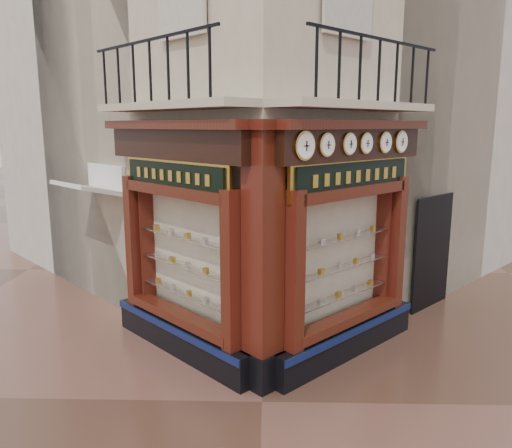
{
  "coord_description": "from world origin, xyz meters",
  "views": [
    {
      "loc": [
        0.09,
        -6.52,
        3.9
      ],
      "look_at": [
        -0.14,
        2.0,
        2.21
      ],
      "focal_mm": 35.0,
      "sensor_mm": 36.0,
      "label": 1
    }
  ],
  "objects_px": {
    "clock_b": "(327,145)",
    "clock_c": "(349,144)",
    "clock_a": "(305,146)",
    "awning": "(94,312)",
    "clock_d": "(366,143)",
    "clock_e": "(385,142)",
    "signboard_left": "(174,176)",
    "signboard_right": "(355,176)",
    "corner_pilaster": "(263,262)",
    "clock_f": "(401,142)"
  },
  "relations": [
    {
      "from": "clock_b",
      "to": "clock_c",
      "type": "bearing_deg",
      "value": 0.0
    },
    {
      "from": "clock_a",
      "to": "awning",
      "type": "height_order",
      "value": "clock_a"
    },
    {
      "from": "clock_d",
      "to": "clock_e",
      "type": "xyz_separation_m",
      "value": [
        0.39,
        0.39,
        -0.0
      ]
    },
    {
      "from": "signboard_left",
      "to": "signboard_right",
      "type": "xyz_separation_m",
      "value": [
        2.92,
        0.0,
        -0.0
      ]
    },
    {
      "from": "clock_b",
      "to": "clock_d",
      "type": "xyz_separation_m",
      "value": [
        0.7,
        0.7,
        -0.0
      ]
    },
    {
      "from": "clock_d",
      "to": "signboard_left",
      "type": "bearing_deg",
      "value": 135.07
    },
    {
      "from": "clock_d",
      "to": "awning",
      "type": "bearing_deg",
      "value": 115.11
    },
    {
      "from": "corner_pilaster",
      "to": "signboard_right",
      "type": "relative_size",
      "value": 1.8
    },
    {
      "from": "clock_d",
      "to": "signboard_right",
      "type": "bearing_deg",
      "value": 136.39
    },
    {
      "from": "awning",
      "to": "corner_pilaster",
      "type": "bearing_deg",
      "value": -173.83
    },
    {
      "from": "clock_c",
      "to": "clock_d",
      "type": "bearing_deg",
      "value": 0.0
    },
    {
      "from": "clock_c",
      "to": "signboard_right",
      "type": "xyz_separation_m",
      "value": [
        0.15,
        0.31,
        -0.52
      ]
    },
    {
      "from": "clock_b",
      "to": "clock_e",
      "type": "xyz_separation_m",
      "value": [
        1.09,
        1.09,
        -0.0
      ]
    },
    {
      "from": "clock_a",
      "to": "clock_f",
      "type": "xyz_separation_m",
      "value": [
        1.78,
        1.78,
        -0.0
      ]
    },
    {
      "from": "clock_c",
      "to": "signboard_right",
      "type": "bearing_deg",
      "value": 18.58
    },
    {
      "from": "corner_pilaster",
      "to": "clock_c",
      "type": "relative_size",
      "value": 11.62
    },
    {
      "from": "corner_pilaster",
      "to": "awning",
      "type": "relative_size",
      "value": 2.69
    },
    {
      "from": "clock_f",
      "to": "signboard_right",
      "type": "relative_size",
      "value": 0.17
    },
    {
      "from": "corner_pilaster",
      "to": "clock_a",
      "type": "xyz_separation_m",
      "value": [
        0.58,
        -0.03,
        1.67
      ]
    },
    {
      "from": "clock_e",
      "to": "awning",
      "type": "distance_m",
      "value": 6.86
    },
    {
      "from": "clock_a",
      "to": "clock_d",
      "type": "distance_m",
      "value": 1.48
    },
    {
      "from": "corner_pilaster",
      "to": "clock_e",
      "type": "height_order",
      "value": "corner_pilaster"
    },
    {
      "from": "clock_e",
      "to": "signboard_left",
      "type": "bearing_deg",
      "value": 141.46
    },
    {
      "from": "clock_e",
      "to": "signboard_right",
      "type": "bearing_deg",
      "value": 170.58
    },
    {
      "from": "clock_e",
      "to": "signboard_left",
      "type": "relative_size",
      "value": 0.18
    },
    {
      "from": "signboard_right",
      "to": "clock_e",
      "type": "bearing_deg",
      "value": -9.42
    },
    {
      "from": "clock_e",
      "to": "signboard_left",
      "type": "xyz_separation_m",
      "value": [
        -3.47,
        -0.39,
        -0.52
      ]
    },
    {
      "from": "clock_a",
      "to": "awning",
      "type": "bearing_deg",
      "value": 100.0
    },
    {
      "from": "clock_f",
      "to": "clock_d",
      "type": "bearing_deg",
      "value": 180.0
    },
    {
      "from": "clock_d",
      "to": "signboard_right",
      "type": "xyz_separation_m",
      "value": [
        -0.16,
        -0.0,
        -0.52
      ]
    },
    {
      "from": "signboard_left",
      "to": "signboard_right",
      "type": "bearing_deg",
      "value": -135.0
    },
    {
      "from": "corner_pilaster",
      "to": "clock_c",
      "type": "distance_m",
      "value": 2.24
    },
    {
      "from": "clock_b",
      "to": "clock_f",
      "type": "height_order",
      "value": "clock_f"
    },
    {
      "from": "clock_f",
      "to": "awning",
      "type": "distance_m",
      "value": 7.09
    },
    {
      "from": "clock_b",
      "to": "clock_e",
      "type": "relative_size",
      "value": 0.98
    },
    {
      "from": "corner_pilaster",
      "to": "signboard_left",
      "type": "height_order",
      "value": "corner_pilaster"
    },
    {
      "from": "clock_c",
      "to": "signboard_left",
      "type": "bearing_deg",
      "value": 128.6
    },
    {
      "from": "clock_d",
      "to": "awning",
      "type": "xyz_separation_m",
      "value": [
        -5.24,
        1.9,
        -3.62
      ]
    },
    {
      "from": "clock_c",
      "to": "signboard_left",
      "type": "height_order",
      "value": "clock_c"
    },
    {
      "from": "signboard_left",
      "to": "signboard_right",
      "type": "distance_m",
      "value": 2.92
    },
    {
      "from": "clock_c",
      "to": "clock_f",
      "type": "height_order",
      "value": "clock_f"
    },
    {
      "from": "clock_b",
      "to": "awning",
      "type": "height_order",
      "value": "clock_b"
    },
    {
      "from": "clock_c",
      "to": "clock_b",
      "type": "bearing_deg",
      "value": 180.0
    },
    {
      "from": "corner_pilaster",
      "to": "clock_d",
      "type": "distance_m",
      "value": 2.54
    },
    {
      "from": "clock_d",
      "to": "clock_e",
      "type": "bearing_deg",
      "value": 0.0
    },
    {
      "from": "corner_pilaster",
      "to": "clock_d",
      "type": "relative_size",
      "value": 11.82
    },
    {
      "from": "clock_d",
      "to": "signboard_right",
      "type": "distance_m",
      "value": 0.54
    },
    {
      "from": "corner_pilaster",
      "to": "signboard_right",
      "type": "height_order",
      "value": "corner_pilaster"
    },
    {
      "from": "clock_e",
      "to": "clock_a",
      "type": "bearing_deg",
      "value": -180.0
    },
    {
      "from": "clock_f",
      "to": "awning",
      "type": "height_order",
      "value": "clock_f"
    }
  ]
}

